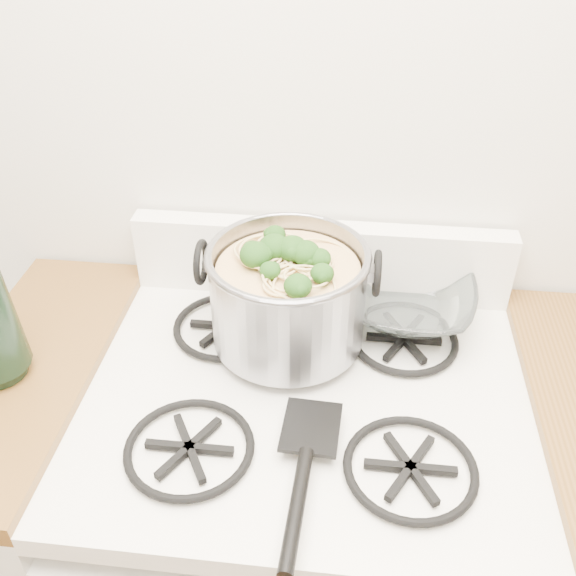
# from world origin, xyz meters

# --- Properties ---
(gas_range) EXTENTS (0.76, 0.66, 0.92)m
(gas_range) POSITION_xyz_m (0.00, 1.26, 0.44)
(gas_range) COLOR white
(gas_range) RESTS_ON ground
(counter_left) EXTENTS (0.25, 0.65, 0.92)m
(counter_left) POSITION_xyz_m (-0.51, 1.26, 0.46)
(counter_left) COLOR silver
(counter_left) RESTS_ON ground
(stock_pot) EXTENTS (0.32, 0.29, 0.19)m
(stock_pot) POSITION_xyz_m (-0.05, 1.39, 1.02)
(stock_pot) COLOR gray
(stock_pot) RESTS_ON gas_range
(spatula) EXTENTS (0.30, 0.32, 0.02)m
(spatula) POSITION_xyz_m (0.02, 1.16, 0.94)
(spatula) COLOR black
(spatula) RESTS_ON gas_range
(glass_bowl) EXTENTS (0.12, 0.12, 0.03)m
(glass_bowl) POSITION_xyz_m (0.17, 1.48, 0.94)
(glass_bowl) COLOR white
(glass_bowl) RESTS_ON gas_range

